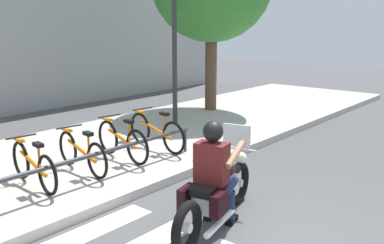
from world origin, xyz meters
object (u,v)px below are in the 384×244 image
bicycle_1 (33,165)px  bicycle_2 (82,152)px  bike_rack (102,154)px  rider (214,167)px  bicycle_3 (122,141)px  street_lamp (174,18)px  motorcycle (217,192)px  bicycle_4 (156,132)px

bicycle_1 → bicycle_2: bearing=0.0°
bike_rack → rider: bearing=-89.0°
bicycle_3 → street_lamp: size_ratio=0.35×
rider → bike_rack: (-0.04, 2.22, -0.26)m
motorcycle → bicycle_3: (0.78, 2.76, 0.05)m
street_lamp → bicycle_4: bearing=-147.1°
rider → bicycle_1: 2.95m
motorcycle → bicycle_3: bearing=74.3°
motorcycle → rider: size_ratio=1.55×
motorcycle → rider: rider is taller
bicycle_3 → bicycle_4: (0.89, 0.00, -0.00)m
bicycle_1 → bike_rack: bicycle_1 is taller
motorcycle → bicycle_4: bearing=58.8°
rider → bike_rack: rider is taller
bicycle_2 → street_lamp: size_ratio=0.35×
bicycle_4 → street_lamp: (1.99, 1.28, 2.25)m
bicycle_2 → bicycle_4: bicycle_4 is taller
bicycle_2 → bike_rack: 0.56m
bicycle_1 → bicycle_2: (0.89, 0.00, -0.00)m
bicycle_1 → bike_rack: size_ratio=0.38×
bicycle_1 → bike_rack: 1.05m
rider → bicycle_4: 3.29m
motorcycle → bicycle_1: size_ratio=1.40×
bicycle_1 → bicycle_4: size_ratio=0.92×
rider → bicycle_2: bearing=90.8°
bicycle_3 → street_lamp: bearing=24.0°
bicycle_1 → bicycle_3: 1.78m
bicycle_1 → bicycle_4: bicycle_4 is taller
bicycle_3 → bicycle_4: 0.89m
bicycle_4 → bike_rack: size_ratio=0.41×
rider → bicycle_4: size_ratio=0.84×
rider → street_lamp: street_lamp is taller
bicycle_1 → motorcycle: bearing=-70.0°
street_lamp → bicycle_3: bearing=-156.0°
bike_rack → motorcycle: bearing=-87.1°
bicycle_4 → motorcycle: bearing=-121.2°
street_lamp → bicycle_2: bearing=-161.2°
bicycle_3 → bicycle_4: bearing=0.0°
bicycle_3 → street_lamp: street_lamp is taller
bicycle_1 → street_lamp: size_ratio=0.35×
bicycle_4 → street_lamp: 3.26m
rider → bike_rack: bearing=91.0°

